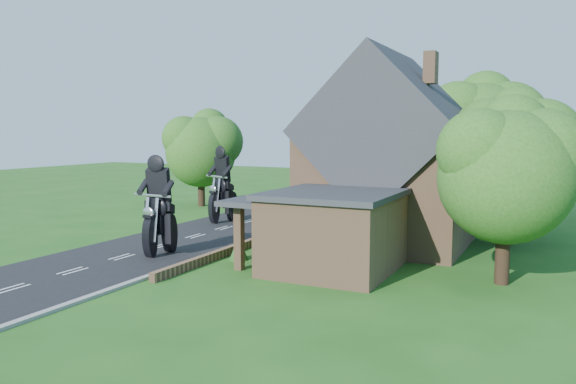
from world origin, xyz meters
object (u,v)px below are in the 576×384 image
at_px(annex, 331,229).
at_px(motorcycle_follow, 223,211).
at_px(house, 390,163).
at_px(motorcycle_lead, 160,240).
at_px(garden_wall, 278,233).

bearing_deg(annex, motorcycle_follow, 142.18).
distance_m(house, annex, 7.30).
bearing_deg(house, motorcycle_lead, -139.46).
xyz_separation_m(house, annex, (-0.62, -6.80, -2.58)).
bearing_deg(house, annex, -95.24).
xyz_separation_m(annex, motorcycle_lead, (-8.52, -1.02, -1.04)).
bearing_deg(garden_wall, annex, -46.16).
bearing_deg(motorcycle_follow, house, -165.40).
height_order(garden_wall, house, house).
relative_size(garden_wall, motorcycle_follow, 13.54).
height_order(garden_wall, annex, annex).
distance_m(motorcycle_lead, motorcycle_follow, 9.94).
height_order(house, annex, house).
bearing_deg(garden_wall, motorcycle_follow, 153.10).
bearing_deg(motorcycle_follow, annex, 165.48).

